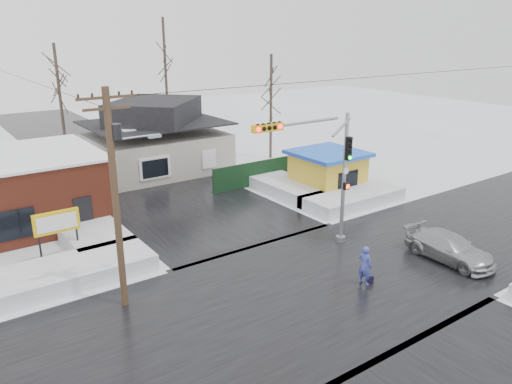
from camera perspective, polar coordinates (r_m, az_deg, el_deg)
ground at (r=23.16m, az=7.73°, el=-10.36°), size 120.00×120.00×0.00m
road_ns at (r=23.15m, az=7.73°, el=-10.33°), size 10.00×120.00×0.02m
road_ew at (r=23.15m, az=7.73°, el=-10.33°), size 120.00×10.00×0.02m
snowbank_nw at (r=24.66m, az=-19.96°, el=-8.45°), size 7.00×3.00×0.80m
snowbank_ne at (r=33.43m, az=10.97°, el=-0.66°), size 7.00×3.00×0.80m
snowbank_nside_w at (r=29.57m, az=-18.96°, el=-3.86°), size 3.00×8.00×0.80m
snowbank_nside_e at (r=35.65m, az=2.96°, el=0.85°), size 3.00×8.00×0.80m
traffic_signal at (r=25.05m, az=7.66°, el=3.07°), size 6.05×0.68×7.00m
utility_pole at (r=20.09m, az=-15.68°, el=0.45°), size 3.15×0.44×9.00m
marquee_sign at (r=26.32m, az=-21.83°, el=-3.36°), size 2.20×0.21×2.55m
house at (r=40.93m, az=-11.36°, el=6.00°), size 10.40×8.40×5.76m
kiosk at (r=35.48m, az=8.17°, el=2.39°), size 4.60×4.60×2.88m
fence at (r=36.75m, az=0.43°, el=2.22°), size 8.00×0.12×1.80m
tree_far_left at (r=42.03m, az=-21.81°, el=12.76°), size 3.00×3.00×10.00m
tree_far_mid at (r=47.21m, az=-10.45°, el=16.11°), size 3.00×3.00×12.00m
tree_far_right at (r=43.60m, az=1.75°, el=13.10°), size 3.00×3.00×9.00m
pedestrian at (r=23.03m, az=12.34°, el=-8.22°), size 0.56×0.74×1.84m
car at (r=26.61m, az=21.23°, el=-5.98°), size 1.94×4.63×1.34m
shopping_bag at (r=23.45m, az=12.93°, el=-9.81°), size 0.30×0.21×0.35m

